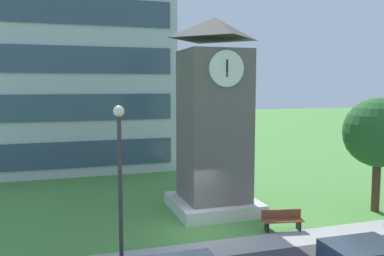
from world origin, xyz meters
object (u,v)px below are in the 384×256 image
(park_bench, at_px, (282,220))
(tree_streetside, at_px, (378,133))
(clock_tower, at_px, (214,127))
(street_lamp, at_px, (120,171))

(park_bench, relative_size, tree_streetside, 0.33)
(clock_tower, distance_m, tree_streetside, 8.14)
(clock_tower, bearing_deg, park_bench, -63.24)
(park_bench, xyz_separation_m, tree_streetside, (5.88, 1.03, 3.50))
(clock_tower, bearing_deg, street_lamp, -133.34)
(street_lamp, distance_m, tree_streetside, 13.54)
(park_bench, relative_size, street_lamp, 0.33)
(clock_tower, height_order, tree_streetside, clock_tower)
(clock_tower, height_order, park_bench, clock_tower)
(clock_tower, xyz_separation_m, tree_streetside, (7.71, -2.60, -0.28))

